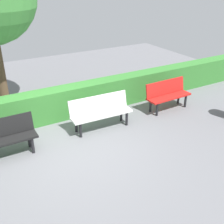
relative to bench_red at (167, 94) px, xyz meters
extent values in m
plane|color=slate|center=(3.40, 0.61, -0.48)|extent=(16.52, 16.52, 0.00)
cube|color=red|center=(0.00, 0.07, -0.06)|extent=(1.43, 0.46, 0.05)
cube|color=red|center=(0.00, -0.12, 0.17)|extent=(1.42, 0.16, 0.42)
cylinder|color=black|center=(-0.56, 0.21, -0.28)|extent=(0.07, 0.07, 0.39)
cylinder|color=black|center=(-0.56, -0.09, -0.28)|extent=(0.07, 0.07, 0.39)
cylinder|color=black|center=(0.55, 0.24, -0.28)|extent=(0.07, 0.07, 0.39)
cylinder|color=black|center=(0.56, -0.06, -0.28)|extent=(0.07, 0.07, 0.39)
cube|color=white|center=(2.27, 0.10, -0.06)|extent=(1.64, 0.48, 0.05)
cube|color=white|center=(2.26, -0.09, 0.17)|extent=(1.63, 0.20, 0.42)
cylinder|color=black|center=(1.61, 0.28, -0.28)|extent=(0.07, 0.07, 0.39)
cylinder|color=black|center=(1.60, -0.02, -0.28)|extent=(0.07, 0.07, 0.39)
cylinder|color=black|center=(2.94, 0.23, -0.28)|extent=(0.07, 0.07, 0.39)
cylinder|color=black|center=(2.93, -0.07, -0.28)|extent=(0.07, 0.07, 0.39)
cube|color=black|center=(4.74, 0.16, -0.06)|extent=(1.48, 0.42, 0.05)
cylinder|color=black|center=(4.16, 0.31, -0.28)|extent=(0.07, 0.07, 0.39)
cylinder|color=black|center=(4.16, 0.01, -0.28)|extent=(0.07, 0.07, 0.39)
cube|color=#387F33|center=(2.34, -1.03, -0.04)|extent=(12.52, 0.52, 0.87)
camera|label=1|loc=(5.23, 5.76, 3.17)|focal=44.41mm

